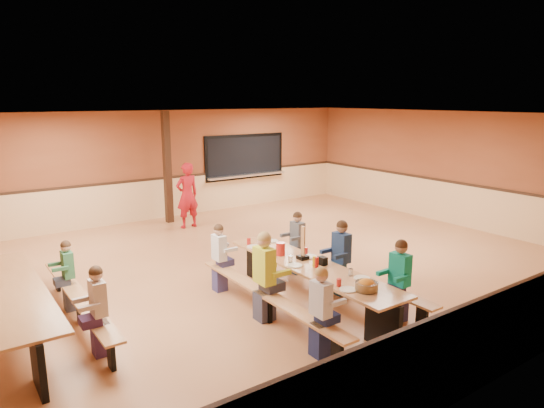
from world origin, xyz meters
TOP-DOWN VIEW (x-y plane):
  - ground at (0.00, 0.00)m, footprint 12.00×12.00m
  - room_envelope at (0.00, 0.00)m, footprint 12.04×10.04m
  - kitchen_pass_through at (2.60, 4.96)m, footprint 2.78×0.28m
  - structural_post at (-0.20, 4.40)m, footprint 0.18×0.18m
  - cafeteria_table_main at (-0.60, -2.13)m, footprint 1.91×3.70m
  - cafeteria_table_second at (-4.60, -0.55)m, footprint 1.91×3.70m
  - seated_child_white_left at (-1.42, -3.35)m, footprint 0.37×0.30m
  - seated_adult_yellow at (-1.42, -2.05)m, footprint 0.45×0.36m
  - seated_child_grey_left at (-1.42, -0.64)m, footprint 0.36×0.29m
  - seated_child_teal_right at (0.23, -3.23)m, footprint 0.39×0.32m
  - seated_child_navy_right at (0.23, -1.96)m, footprint 0.41×0.33m
  - seated_child_char_right at (0.23, -0.74)m, footprint 0.36×0.30m
  - seated_child_green_sec at (-3.77, 0.02)m, footprint 0.33×0.27m
  - seated_child_tan_sec at (-3.77, -1.67)m, footprint 0.37×0.30m
  - standing_woman at (-0.02, 3.60)m, footprint 0.65×0.45m
  - punch_pitcher at (-0.71, -1.47)m, footprint 0.16×0.16m
  - chip_bowl at (-0.64, -3.39)m, footprint 0.32×0.32m
  - napkin_dispenser at (-0.44, -2.24)m, footprint 0.10×0.14m
  - condiment_mustard at (-0.61, -2.24)m, footprint 0.06×0.06m
  - condiment_ketchup at (-0.61, -2.29)m, footprint 0.06×0.06m
  - table_paddle at (-0.53, -1.85)m, footprint 0.16×0.16m
  - place_settings at (-0.60, -2.13)m, footprint 0.65×3.30m

SIDE VIEW (x-z plane):
  - ground at x=0.00m, z-range 0.00..0.00m
  - cafeteria_table_main at x=-0.60m, z-range 0.16..0.90m
  - cafeteria_table_second at x=-4.60m, z-range 0.16..0.90m
  - seated_child_green_sec at x=-3.77m, z-range 0.00..1.13m
  - seated_child_grey_left at x=-1.42m, z-range 0.00..1.19m
  - seated_child_char_right at x=0.23m, z-range 0.00..1.20m
  - seated_child_white_left at x=-1.42m, z-range 0.00..1.21m
  - seated_child_tan_sec at x=-3.77m, z-range 0.00..1.21m
  - seated_child_teal_right at x=0.23m, z-range 0.00..1.26m
  - seated_child_navy_right at x=0.23m, z-range 0.00..1.28m
  - seated_adult_yellow at x=-1.42m, z-range 0.00..1.37m
  - room_envelope at x=0.00m, z-range -0.82..2.20m
  - place_settings at x=-0.60m, z-range 0.74..0.85m
  - napkin_dispenser at x=-0.44m, z-range 0.74..0.87m
  - chip_bowl at x=-0.64m, z-range 0.74..0.89m
  - condiment_mustard at x=-0.61m, z-range 0.74..0.91m
  - condiment_ketchup at x=-0.61m, z-range 0.74..0.91m
  - punch_pitcher at x=-0.71m, z-range 0.74..0.96m
  - standing_woman at x=-0.02m, z-range 0.00..1.71m
  - table_paddle at x=-0.53m, z-range 0.60..1.16m
  - kitchen_pass_through at x=2.60m, z-range 0.80..2.18m
  - structural_post at x=-0.20m, z-range 0.00..3.00m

